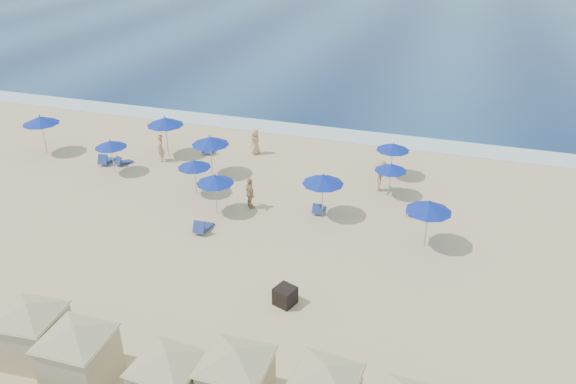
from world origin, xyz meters
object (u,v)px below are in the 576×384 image
at_px(trash_bin, 285,296).
at_px(umbrella_2, 111,144).
at_px(umbrella_4, 194,164).
at_px(umbrella_9, 429,207).
at_px(umbrella_0, 40,120).
at_px(umbrella_8, 391,167).
at_px(beachgoer_2, 381,176).
at_px(beachgoer_0, 161,148).
at_px(beachgoer_3, 255,142).
at_px(umbrella_7, 393,147).
at_px(umbrella_5, 215,179).
at_px(cabana_3, 236,371).
at_px(beachgoer_1, 250,193).
at_px(umbrella_6, 323,179).
at_px(cabana_0, 31,324).
at_px(umbrella_3, 210,141).
at_px(cabana_1, 78,348).
at_px(umbrella_1, 165,121).
at_px(cabana_2, 168,373).

relative_size(trash_bin, umbrella_2, 0.36).
bearing_deg(umbrella_4, umbrella_9, -7.29).
relative_size(umbrella_0, umbrella_8, 1.29).
relative_size(umbrella_0, beachgoer_2, 1.42).
xyz_separation_m(umbrella_8, beachgoer_0, (-14.63, 0.44, -0.89)).
xyz_separation_m(umbrella_9, beachgoer_3, (-11.76, 8.09, -1.30)).
bearing_deg(trash_bin, beachgoer_2, 99.91).
height_order(umbrella_4, umbrella_7, umbrella_7).
height_order(umbrella_5, umbrella_8, umbrella_5).
height_order(cabana_3, umbrella_2, cabana_3).
distance_m(beachgoer_1, beachgoer_2, 7.61).
height_order(umbrella_6, umbrella_9, umbrella_9).
distance_m(umbrella_2, umbrella_8, 16.62).
relative_size(umbrella_7, beachgoer_2, 1.20).
relative_size(umbrella_4, beachgoer_2, 1.14).
relative_size(cabana_0, umbrella_3, 1.65).
relative_size(cabana_1, umbrella_0, 1.65).
xyz_separation_m(umbrella_3, beachgoer_0, (-3.96, 0.89, -1.34)).
height_order(umbrella_0, beachgoer_2, umbrella_0).
bearing_deg(beachgoer_1, umbrella_5, 81.76).
xyz_separation_m(cabana_3, beachgoer_1, (-4.54, 12.81, -0.67)).
xyz_separation_m(umbrella_6, umbrella_8, (2.99, 3.36, -0.36)).
bearing_deg(cabana_3, beachgoer_0, 125.90).
relative_size(umbrella_8, beachgoer_3, 1.22).
bearing_deg(beachgoer_1, umbrella_3, 6.60).
bearing_deg(cabana_0, umbrella_9, 43.52).
bearing_deg(umbrella_8, cabana_3, -98.19).
xyz_separation_m(cabana_0, umbrella_1, (-4.60, 18.05, 0.81)).
distance_m(umbrella_1, umbrella_5, 8.79).
distance_m(umbrella_7, beachgoer_1, 9.20).
bearing_deg(umbrella_2, cabana_0, -66.31).
distance_m(umbrella_4, umbrella_7, 11.64).
bearing_deg(umbrella_9, cabana_0, -136.48).
relative_size(cabana_0, cabana_1, 0.97).
bearing_deg(trash_bin, cabana_3, -68.24).
bearing_deg(umbrella_8, trash_bin, -103.22).
bearing_deg(umbrella_2, beachgoer_3, 37.06).
relative_size(umbrella_7, umbrella_8, 1.09).
bearing_deg(umbrella_0, cabana_0, -51.96).
height_order(cabana_2, umbrella_5, cabana_2).
relative_size(umbrella_9, beachgoer_2, 1.32).
height_order(umbrella_6, umbrella_7, umbrella_6).
distance_m(cabana_1, cabana_2, 3.37).
xyz_separation_m(umbrella_5, beachgoer_1, (1.51, 1.04, -1.09)).
xyz_separation_m(umbrella_2, umbrella_3, (5.83, 1.58, 0.33)).
height_order(umbrella_7, umbrella_8, umbrella_7).
bearing_deg(umbrella_3, umbrella_1, 154.88).
relative_size(umbrella_1, umbrella_5, 1.19).
bearing_deg(beachgoer_1, umbrella_8, -104.63).
distance_m(cabana_3, beachgoer_3, 21.07).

